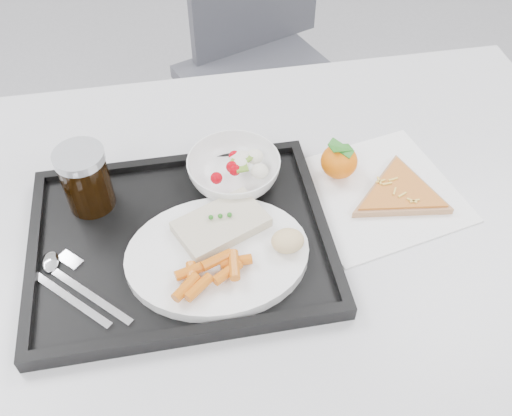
% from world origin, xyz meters
% --- Properties ---
extents(table, '(1.20, 0.80, 0.75)m').
position_xyz_m(table, '(0.00, 0.30, 0.68)').
color(table, silver).
rests_on(table, ground).
extents(chair, '(0.54, 0.55, 0.93)m').
position_xyz_m(chair, '(0.16, 1.13, 0.54)').
color(chair, '#393A41').
rests_on(chair, ground).
extents(tray, '(0.45, 0.35, 0.03)m').
position_xyz_m(tray, '(-0.13, 0.27, 0.76)').
color(tray, black).
rests_on(tray, table).
extents(dinner_plate, '(0.27, 0.27, 0.02)m').
position_xyz_m(dinner_plate, '(-0.08, 0.22, 0.77)').
color(dinner_plate, white).
rests_on(dinner_plate, tray).
extents(fish_fillet, '(0.15, 0.13, 0.03)m').
position_xyz_m(fish_fillet, '(-0.07, 0.26, 0.79)').
color(fish_fillet, beige).
rests_on(fish_fillet, dinner_plate).
extents(bread_roll, '(0.05, 0.04, 0.03)m').
position_xyz_m(bread_roll, '(0.02, 0.21, 0.80)').
color(bread_roll, '#D0B183').
rests_on(bread_roll, dinner_plate).
extents(salad_bowl, '(0.15, 0.15, 0.05)m').
position_xyz_m(salad_bowl, '(-0.03, 0.37, 0.79)').
color(salad_bowl, white).
rests_on(salad_bowl, tray).
extents(cola_glass, '(0.08, 0.08, 0.11)m').
position_xyz_m(cola_glass, '(-0.27, 0.36, 0.82)').
color(cola_glass, black).
rests_on(cola_glass, tray).
extents(cutlery, '(0.14, 0.15, 0.01)m').
position_xyz_m(cutlery, '(-0.30, 0.21, 0.77)').
color(cutlery, silver).
rests_on(cutlery, tray).
extents(napkin, '(0.29, 0.29, 0.00)m').
position_xyz_m(napkin, '(0.20, 0.32, 0.75)').
color(napkin, white).
rests_on(napkin, table).
extents(tangerine, '(0.08, 0.08, 0.07)m').
position_xyz_m(tangerine, '(0.14, 0.37, 0.79)').
color(tangerine, '#F45701').
rests_on(tangerine, napkin).
extents(pizza_slice, '(0.25, 0.25, 0.02)m').
position_xyz_m(pizza_slice, '(0.23, 0.30, 0.76)').
color(pizza_slice, '#E3A577').
rests_on(pizza_slice, napkin).
extents(carrot_pile, '(0.12, 0.08, 0.02)m').
position_xyz_m(carrot_pile, '(-0.10, 0.17, 0.80)').
color(carrot_pile, '#CE6112').
rests_on(carrot_pile, dinner_plate).
extents(salad_contents, '(0.09, 0.06, 0.02)m').
position_xyz_m(salad_contents, '(-0.02, 0.38, 0.80)').
color(salad_contents, '#AB000A').
rests_on(salad_contents, salad_bowl).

